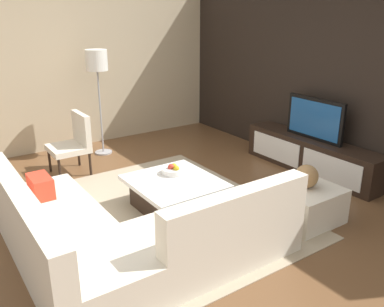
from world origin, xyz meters
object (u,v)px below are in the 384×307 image
(fruit_bowl, at_px, (173,170))
(coffee_table, at_px, (174,194))
(television, at_px, (315,119))
(accent_chair_near, at_px, (74,140))
(decorative_ball, at_px, (306,176))
(floor_lamp, at_px, (97,66))
(media_console, at_px, (311,155))
(ottoman, at_px, (304,203))
(sectional_couch, at_px, (123,235))

(fruit_bowl, bearing_deg, coffee_table, -29.25)
(television, bearing_deg, coffee_table, -92.49)
(accent_chair_near, xyz_separation_m, decorative_ball, (2.86, 1.61, 0.04))
(accent_chair_near, height_order, floor_lamp, floor_lamp)
(floor_lamp, relative_size, decorative_ball, 6.48)
(accent_chair_near, bearing_deg, media_console, 62.07)
(television, relative_size, decorative_ball, 3.66)
(media_console, xyz_separation_m, ottoman, (0.93, -1.22, -0.05))
(accent_chair_near, relative_size, decorative_ball, 3.36)
(coffee_table, xyz_separation_m, accent_chair_near, (-1.83, -0.54, 0.29))
(media_console, height_order, accent_chair_near, accent_chair_near)
(media_console, height_order, floor_lamp, floor_lamp)
(media_console, distance_m, decorative_ball, 1.56)
(sectional_couch, distance_m, floor_lamp, 3.39)
(media_console, distance_m, television, 0.55)
(media_console, height_order, decorative_ball, decorative_ball)
(ottoman, bearing_deg, media_console, 127.16)
(media_console, relative_size, sectional_couch, 0.92)
(decorative_ball, bearing_deg, television, 127.15)
(ottoman, relative_size, decorative_ball, 2.70)
(sectional_couch, height_order, decorative_ball, sectional_couch)
(coffee_table, relative_size, ottoman, 1.48)
(television, distance_m, accent_chair_near, 3.45)
(sectional_couch, height_order, fruit_bowl, sectional_couch)
(fruit_bowl, height_order, decorative_ball, decorative_ball)
(fruit_bowl, bearing_deg, accent_chair_near, -158.88)
(floor_lamp, height_order, fruit_bowl, floor_lamp)
(coffee_table, distance_m, decorative_ball, 1.52)
(media_console, height_order, fruit_bowl, fruit_bowl)
(accent_chair_near, bearing_deg, decorative_ball, 35.79)
(accent_chair_near, bearing_deg, sectional_couch, -3.22)
(sectional_couch, relative_size, decorative_ball, 9.21)
(television, xyz_separation_m, floor_lamp, (-2.49, -2.18, 0.63))
(fruit_bowl, bearing_deg, sectional_couch, -53.16)
(television, relative_size, ottoman, 1.36)
(ottoman, bearing_deg, fruit_bowl, -141.04)
(sectional_couch, bearing_deg, television, 98.91)
(media_console, xyz_separation_m, sectional_couch, (0.51, -3.25, 0.03))
(sectional_couch, xyz_separation_m, floor_lamp, (-3.00, 1.06, 1.15))
(accent_chair_near, height_order, fruit_bowl, accent_chair_near)
(media_console, xyz_separation_m, floor_lamp, (-2.49, -2.18, 1.17))
(television, height_order, coffee_table, television)
(floor_lamp, height_order, decorative_ball, floor_lamp)
(ottoman, bearing_deg, decorative_ball, 180.00)
(television, height_order, floor_lamp, floor_lamp)
(accent_chair_near, distance_m, decorative_ball, 3.28)
(television, xyz_separation_m, decorative_ball, (0.93, -1.22, -0.27))
(ottoman, distance_m, decorative_ball, 0.33)
(accent_chair_near, bearing_deg, fruit_bowl, 27.48)
(accent_chair_near, height_order, decorative_ball, accent_chair_near)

